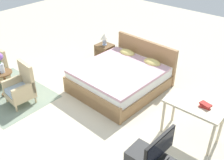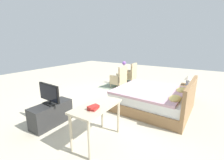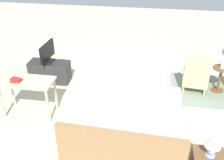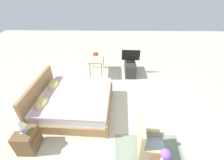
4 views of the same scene
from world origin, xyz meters
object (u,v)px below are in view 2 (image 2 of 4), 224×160
armchair_by_window_left (130,74)px  vanity_desk (97,111)px  nightstand (186,93)px  tv_flatscreen (49,94)px  bed (153,99)px  armchair_by_window_right (119,79)px  tv_stand (51,114)px  side_table (124,76)px  book_stack (93,108)px  flower_vase (124,65)px  table_lamp (188,79)px

armchair_by_window_left → vanity_desk: armchair_by_window_left is taller
vanity_desk → nightstand: bearing=159.4°
tv_flatscreen → bed: bearing=139.9°
armchair_by_window_right → tv_stand: armchair_by_window_right is taller
side_table → book_stack: bearing=20.7°
bed → tv_flatscreen: (2.11, -1.77, 0.46)m
flower_vase → tv_stand: size_ratio=0.50×
flower_vase → tv_flatscreen: size_ratio=0.69×
flower_vase → side_table: bearing=180.0°
armchair_by_window_left → bed: bearing=37.9°
tv_flatscreen → flower_vase: bearing=-177.5°
side_table → tv_flatscreen: (3.98, 0.18, 0.38)m
flower_vase → bed: bearing=46.2°
armchair_by_window_right → table_lamp: (0.13, 2.61, 0.38)m
nightstand → book_stack: bearing=-18.7°
armchair_by_window_right → nightstand: bearing=87.3°
tv_stand → vanity_desk: 1.36m
bed → flower_vase: flower_vase is taller
nightstand → table_lamp: size_ratio=1.65×
tv_stand → tv_flatscreen: (0.00, -0.00, 0.50)m
armchair_by_window_left → flower_vase: (0.54, -0.08, 0.50)m
side_table → nightstand: bearing=75.9°
tv_flatscreen → tv_stand: bearing=177.0°
side_table → vanity_desk: vanity_desk is taller
flower_vase → tv_flatscreen: (3.98, 0.18, -0.13)m
bed → tv_flatscreen: 2.79m
armchair_by_window_left → table_lamp: (1.21, 2.61, 0.38)m
nightstand → book_stack: 3.62m
side_table → vanity_desk: size_ratio=0.57×
armchair_by_window_left → nightstand: (1.21, 2.61, -0.11)m
flower_vase → tv_flatscreen: flower_vase is taller
flower_vase → table_lamp: flower_vase is taller
armchair_by_window_left → book_stack: size_ratio=4.17×
table_lamp → book_stack: 3.58m
armchair_by_window_right → tv_stand: size_ratio=0.96×
tv_flatscreen → vanity_desk: (-0.08, 1.30, -0.11)m
armchair_by_window_left → vanity_desk: size_ratio=0.88×
side_table → flower_vase: bearing=0.0°
side_table → table_lamp: (0.67, 2.68, 0.39)m
bed → vanity_desk: 2.11m
flower_vase → nightstand: flower_vase is taller
bed → armchair_by_window_left: 3.06m
flower_vase → vanity_desk: bearing=20.7°
armchair_by_window_left → book_stack: armchair_by_window_left is taller
nightstand → vanity_desk: size_ratio=0.52×
armchair_by_window_right → flower_vase: bearing=-172.1°
nightstand → tv_stand: nightstand is taller
table_lamp → tv_stand: bearing=-37.2°
bed → flower_vase: 2.77m
armchair_by_window_right → book_stack: size_ratio=4.17×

